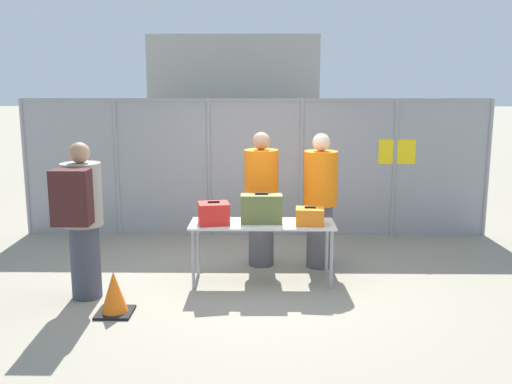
{
  "coord_description": "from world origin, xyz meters",
  "views": [
    {
      "loc": [
        0.15,
        -6.98,
        2.47
      ],
      "look_at": [
        0.04,
        0.54,
        1.05
      ],
      "focal_mm": 40.0,
      "sensor_mm": 36.0,
      "label": 1
    }
  ],
  "objects_px": {
    "traveler_hooded": "(81,215)",
    "traffic_cone": "(114,295)",
    "inspection_table": "(262,228)",
    "suitcase_olive": "(261,209)",
    "suitcase_orange": "(310,216)",
    "security_worker_far": "(320,199)",
    "utility_trailer": "(371,193)",
    "suitcase_red": "(214,213)",
    "security_worker_near": "(261,197)"
  },
  "relations": [
    {
      "from": "traveler_hooded",
      "to": "traffic_cone",
      "type": "xyz_separation_m",
      "value": [
        0.46,
        -0.44,
        -0.79
      ]
    },
    {
      "from": "inspection_table",
      "to": "suitcase_olive",
      "type": "bearing_deg",
      "value": 150.14
    },
    {
      "from": "suitcase_orange",
      "to": "security_worker_far",
      "type": "xyz_separation_m",
      "value": [
        0.19,
        0.7,
        0.08
      ]
    },
    {
      "from": "utility_trailer",
      "to": "inspection_table",
      "type": "bearing_deg",
      "value": -117.87
    },
    {
      "from": "suitcase_red",
      "to": "traffic_cone",
      "type": "xyz_separation_m",
      "value": [
        -1.01,
        -1.01,
        -0.68
      ]
    },
    {
      "from": "suitcase_red",
      "to": "security_worker_near",
      "type": "bearing_deg",
      "value": 52.35
    },
    {
      "from": "suitcase_orange",
      "to": "security_worker_far",
      "type": "bearing_deg",
      "value": 74.73
    },
    {
      "from": "traveler_hooded",
      "to": "traffic_cone",
      "type": "height_order",
      "value": "traveler_hooded"
    },
    {
      "from": "inspection_table",
      "to": "utility_trailer",
      "type": "height_order",
      "value": "inspection_table"
    },
    {
      "from": "security_worker_far",
      "to": "utility_trailer",
      "type": "xyz_separation_m",
      "value": [
        1.32,
        3.34,
        -0.54
      ]
    },
    {
      "from": "traveler_hooded",
      "to": "utility_trailer",
      "type": "height_order",
      "value": "traveler_hooded"
    },
    {
      "from": "inspection_table",
      "to": "suitcase_red",
      "type": "xyz_separation_m",
      "value": [
        -0.6,
        -0.05,
        0.2
      ]
    },
    {
      "from": "suitcase_red",
      "to": "security_worker_far",
      "type": "xyz_separation_m",
      "value": [
        1.38,
        0.69,
        0.05
      ]
    },
    {
      "from": "utility_trailer",
      "to": "security_worker_far",
      "type": "bearing_deg",
      "value": -111.56
    },
    {
      "from": "security_worker_near",
      "to": "traffic_cone",
      "type": "height_order",
      "value": "security_worker_near"
    },
    {
      "from": "suitcase_red",
      "to": "utility_trailer",
      "type": "distance_m",
      "value": 4.87
    },
    {
      "from": "suitcase_olive",
      "to": "security_worker_near",
      "type": "distance_m",
      "value": 0.7
    },
    {
      "from": "inspection_table",
      "to": "traveler_hooded",
      "type": "distance_m",
      "value": 2.18
    },
    {
      "from": "traffic_cone",
      "to": "suitcase_red",
      "type": "bearing_deg",
      "value": 44.98
    },
    {
      "from": "suitcase_olive",
      "to": "security_worker_near",
      "type": "bearing_deg",
      "value": 90.52
    },
    {
      "from": "security_worker_near",
      "to": "utility_trailer",
      "type": "relative_size",
      "value": 0.42
    },
    {
      "from": "security_worker_near",
      "to": "suitcase_olive",
      "type": "bearing_deg",
      "value": 96.74
    },
    {
      "from": "suitcase_olive",
      "to": "suitcase_orange",
      "type": "bearing_deg",
      "value": -7.32
    },
    {
      "from": "suitcase_olive",
      "to": "traveler_hooded",
      "type": "relative_size",
      "value": 0.28
    },
    {
      "from": "utility_trailer",
      "to": "suitcase_olive",
      "type": "bearing_deg",
      "value": -118.02
    },
    {
      "from": "suitcase_red",
      "to": "traffic_cone",
      "type": "bearing_deg",
      "value": -135.02
    },
    {
      "from": "suitcase_olive",
      "to": "traffic_cone",
      "type": "distance_m",
      "value": 2.06
    },
    {
      "from": "suitcase_red",
      "to": "suitcase_olive",
      "type": "bearing_deg",
      "value": 5.79
    },
    {
      "from": "suitcase_olive",
      "to": "utility_trailer",
      "type": "xyz_separation_m",
      "value": [
        2.11,
        3.96,
        -0.54
      ]
    },
    {
      "from": "suitcase_orange",
      "to": "traffic_cone",
      "type": "distance_m",
      "value": 2.5
    },
    {
      "from": "suitcase_olive",
      "to": "security_worker_far",
      "type": "bearing_deg",
      "value": 38.39
    },
    {
      "from": "suitcase_red",
      "to": "traffic_cone",
      "type": "distance_m",
      "value": 1.58
    },
    {
      "from": "suitcase_orange",
      "to": "traveler_hooded",
      "type": "distance_m",
      "value": 2.71
    },
    {
      "from": "security_worker_near",
      "to": "utility_trailer",
      "type": "distance_m",
      "value": 3.93
    },
    {
      "from": "suitcase_orange",
      "to": "security_worker_near",
      "type": "bearing_deg",
      "value": 127.99
    },
    {
      "from": "suitcase_olive",
      "to": "traveler_hooded",
      "type": "height_order",
      "value": "traveler_hooded"
    },
    {
      "from": "inspection_table",
      "to": "suitcase_olive",
      "type": "xyz_separation_m",
      "value": [
        -0.01,
        0.01,
        0.25
      ]
    },
    {
      "from": "inspection_table",
      "to": "traveler_hooded",
      "type": "bearing_deg",
      "value": -163.16
    },
    {
      "from": "security_worker_near",
      "to": "security_worker_far",
      "type": "height_order",
      "value": "security_worker_near"
    },
    {
      "from": "suitcase_orange",
      "to": "utility_trailer",
      "type": "relative_size",
      "value": 0.08
    },
    {
      "from": "inspection_table",
      "to": "suitcase_orange",
      "type": "height_order",
      "value": "suitcase_orange"
    },
    {
      "from": "suitcase_red",
      "to": "security_worker_near",
      "type": "distance_m",
      "value": 0.96
    },
    {
      "from": "suitcase_olive",
      "to": "security_worker_far",
      "type": "height_order",
      "value": "security_worker_far"
    },
    {
      "from": "suitcase_olive",
      "to": "security_worker_near",
      "type": "height_order",
      "value": "security_worker_near"
    },
    {
      "from": "suitcase_red",
      "to": "inspection_table",
      "type": "bearing_deg",
      "value": 5.11
    },
    {
      "from": "utility_trailer",
      "to": "traffic_cone",
      "type": "relative_size",
      "value": 9.16
    },
    {
      "from": "inspection_table",
      "to": "traveler_hooded",
      "type": "xyz_separation_m",
      "value": [
        -2.07,
        -0.63,
        0.31
      ]
    },
    {
      "from": "security_worker_far",
      "to": "utility_trailer",
      "type": "distance_m",
      "value": 3.63
    },
    {
      "from": "inspection_table",
      "to": "security_worker_near",
      "type": "relative_size",
      "value": 0.98
    },
    {
      "from": "traffic_cone",
      "to": "security_worker_far",
      "type": "bearing_deg",
      "value": 35.33
    }
  ]
}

